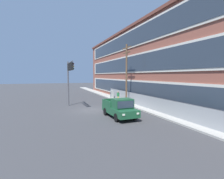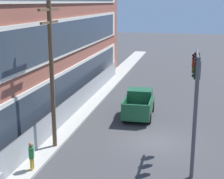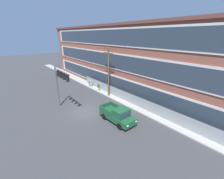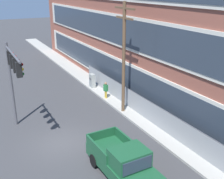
% 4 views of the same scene
% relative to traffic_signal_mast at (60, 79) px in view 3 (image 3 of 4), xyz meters
% --- Properties ---
extents(ground_plane, '(160.00, 160.00, 0.00)m').
position_rel_traffic_signal_mast_xyz_m(ground_plane, '(2.59, 2.28, -4.65)').
color(ground_plane, '#38383A').
extents(sidewalk_building_side, '(80.00, 1.98, 0.16)m').
position_rel_traffic_signal_mast_xyz_m(sidewalk_building_side, '(2.59, 8.88, -4.57)').
color(sidewalk_building_side, '#9E9B93').
rests_on(sidewalk_building_side, ground).
extents(brick_mill_building, '(53.07, 11.43, 12.25)m').
position_rel_traffic_signal_mast_xyz_m(brick_mill_building, '(0.40, 15.29, 1.49)').
color(brick_mill_building, brown).
rests_on(brick_mill_building, ground).
extents(chain_link_fence, '(30.69, 0.06, 1.76)m').
position_rel_traffic_signal_mast_xyz_m(chain_link_fence, '(6.50, 9.09, -3.75)').
color(chain_link_fence, gray).
rests_on(chain_link_fence, ground).
extents(traffic_signal_mast, '(5.00, 0.43, 6.25)m').
position_rel_traffic_signal_mast_xyz_m(traffic_signal_mast, '(0.00, 0.00, 0.00)').
color(traffic_signal_mast, '#4C4C51').
rests_on(traffic_signal_mast, ground).
extents(pickup_truck_dark_green, '(5.07, 2.27, 2.02)m').
position_rel_traffic_signal_mast_xyz_m(pickup_truck_dark_green, '(7.53, 4.06, -3.69)').
color(pickup_truck_dark_green, '#194C2D').
rests_on(pickup_truck_dark_green, ground).
extents(utility_pole_near_corner, '(2.75, 0.26, 8.84)m').
position_rel_traffic_signal_mast_xyz_m(utility_pole_near_corner, '(0.25, 8.21, 0.29)').
color(utility_pole_near_corner, brown).
rests_on(utility_pole_near_corner, ground).
extents(electrical_cabinet, '(0.65, 0.46, 1.53)m').
position_rel_traffic_signal_mast_xyz_m(electrical_cabinet, '(-6.22, 8.32, -3.88)').
color(electrical_cabinet, '#939993').
rests_on(electrical_cabinet, ground).
extents(pedestrian_near_cabinet, '(0.46, 0.36, 1.69)m').
position_rel_traffic_signal_mast_xyz_m(pedestrian_near_cabinet, '(-2.94, 8.21, -3.67)').
color(pedestrian_near_cabinet, '#B7932D').
rests_on(pedestrian_near_cabinet, ground).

